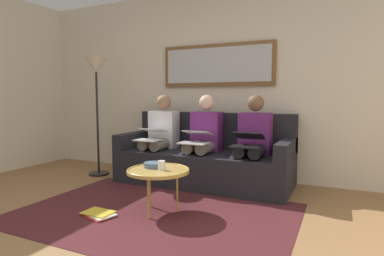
% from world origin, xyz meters
% --- Properties ---
extents(wall_rear, '(6.00, 0.12, 2.60)m').
position_xyz_m(wall_rear, '(0.00, -2.60, 1.30)').
color(wall_rear, beige).
rests_on(wall_rear, ground_plane).
extents(area_rug, '(2.60, 1.80, 0.01)m').
position_xyz_m(area_rug, '(0.00, -0.85, 0.00)').
color(area_rug, '#4C1E23').
rests_on(area_rug, ground_plane).
extents(couch, '(2.20, 0.90, 0.90)m').
position_xyz_m(couch, '(0.00, -2.12, 0.31)').
color(couch, black).
rests_on(couch, ground_plane).
extents(framed_mirror, '(1.61, 0.05, 0.58)m').
position_xyz_m(framed_mirror, '(0.00, -2.51, 1.55)').
color(framed_mirror, brown).
extents(coffee_table, '(0.60, 0.60, 0.43)m').
position_xyz_m(coffee_table, '(-0.02, -0.90, 0.41)').
color(coffee_table, tan).
rests_on(coffee_table, ground_plane).
extents(cup, '(0.07, 0.07, 0.09)m').
position_xyz_m(cup, '(-0.05, -0.90, 0.46)').
color(cup, silver).
rests_on(cup, coffee_table).
extents(bowl, '(0.18, 0.18, 0.05)m').
position_xyz_m(bowl, '(0.08, -0.97, 0.44)').
color(bowl, slate).
rests_on(bowl, coffee_table).
extents(person_left, '(0.38, 0.58, 1.14)m').
position_xyz_m(person_left, '(-0.64, -2.05, 0.61)').
color(person_left, '#66236B').
rests_on(person_left, couch).
extents(laptop_black, '(0.33, 0.36, 0.16)m').
position_xyz_m(laptop_black, '(-0.64, -1.81, 0.62)').
color(laptop_black, black).
extents(person_middle, '(0.38, 0.58, 1.14)m').
position_xyz_m(person_middle, '(0.00, -2.05, 0.61)').
color(person_middle, '#66236B').
rests_on(person_middle, couch).
extents(laptop_silver, '(0.34, 0.36, 0.15)m').
position_xyz_m(laptop_silver, '(0.00, -1.81, 0.63)').
color(laptop_silver, silver).
extents(person_right, '(0.38, 0.58, 1.14)m').
position_xyz_m(person_right, '(0.64, -2.05, 0.61)').
color(person_right, silver).
rests_on(person_right, couch).
extents(laptop_white, '(0.32, 0.36, 0.15)m').
position_xyz_m(laptop_white, '(0.64, -1.81, 0.63)').
color(laptop_white, white).
extents(magazine_stack, '(0.34, 0.28, 0.03)m').
position_xyz_m(magazine_stack, '(0.44, -0.58, 0.02)').
color(magazine_stack, red).
rests_on(magazine_stack, ground_plane).
extents(standing_lamp, '(0.32, 0.32, 1.66)m').
position_xyz_m(standing_lamp, '(1.55, -1.85, 1.37)').
color(standing_lamp, black).
rests_on(standing_lamp, ground_plane).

